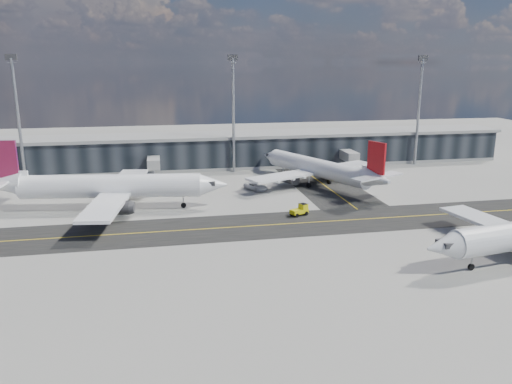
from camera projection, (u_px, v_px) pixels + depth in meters
ground at (277, 232)px, 81.84m from camera, size 300.00×300.00×0.00m
taxiway_lanes at (285, 212)px, 92.76m from camera, size 180.00×63.00×0.03m
terminal_concourse at (230, 151)px, 133.01m from camera, size 152.00×19.80×8.80m
floodlight_masts at (233, 110)px, 123.52m from camera, size 102.50×0.70×28.90m
airliner_af at (108, 187)px, 93.88m from camera, size 44.90×38.41×13.30m
airliner_redtail at (318, 168)px, 112.04m from camera, size 33.52×38.83×12.06m
baggage_tug at (300, 210)px, 90.74m from camera, size 3.67×2.81×2.08m
service_van at (256, 186)px, 108.94m from camera, size 5.31×6.49×1.64m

